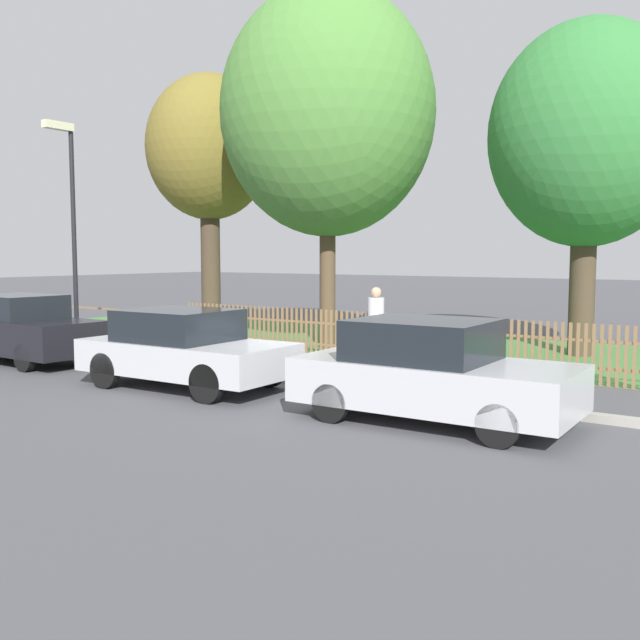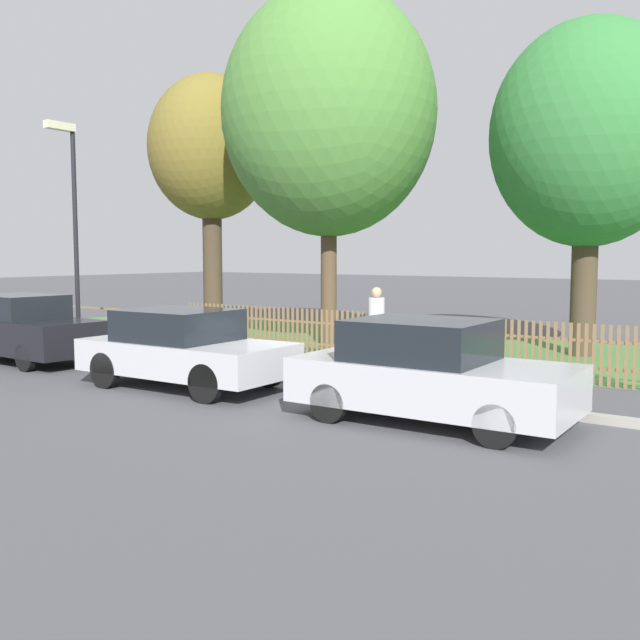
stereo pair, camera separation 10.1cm
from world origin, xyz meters
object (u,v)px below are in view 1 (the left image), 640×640
Objects in this scene: covered_motorcycle at (386,350)px; tree_behind_motorcycle at (328,113)px; tree_nearest_kerb at (209,150)px; parked_car_navy_estate at (431,372)px; pedestrian_near_fence at (376,322)px; parked_car_black_saloon at (185,348)px; street_lamp at (69,209)px; tree_mid_park at (587,136)px; parked_car_silver_hatchback at (21,329)px.

tree_behind_motorcycle reaches higher than covered_motorcycle.
tree_behind_motorcycle is (-3.71, 3.64, 5.20)m from covered_motorcycle.
tree_behind_motorcycle reaches higher than tree_nearest_kerb.
pedestrian_near_fence is at bearing 127.80° from parked_car_navy_estate.
tree_nearest_kerb reaches higher than parked_car_black_saloon.
parked_car_black_saloon is at bearing -138.00° from covered_motorcycle.
covered_motorcycle is at bearing -104.08° from pedestrian_near_fence.
parked_car_navy_estate is at bearing -9.80° from street_lamp.
pedestrian_near_fence reaches higher than parked_car_navy_estate.
pedestrian_near_fence is at bearing -38.00° from tree_behind_motorcycle.
tree_behind_motorcycle is at bearing -158.85° from tree_mid_park.
parked_car_silver_hatchback is 2.39× the size of pedestrian_near_fence.
tree_behind_motorcycle is 5.27× the size of pedestrian_near_fence.
parked_car_black_saloon is 0.44× the size of tree_behind_motorcycle.
parked_car_silver_hatchback is 9.93m from parked_car_navy_estate.
tree_behind_motorcycle is at bearing 132.96° from parked_car_navy_estate.
covered_motorcycle is at bearing 130.44° from parked_car_navy_estate.
tree_mid_park is 6.64m from pedestrian_near_fence.
parked_car_silver_hatchback is 0.74× the size of street_lamp.
parked_car_silver_hatchback is 2.18× the size of covered_motorcycle.
pedestrian_near_fence is (6.83, 3.77, 0.22)m from parked_car_silver_hatchback.
pedestrian_near_fence is at bearing 30.31° from parked_car_silver_hatchback.
pedestrian_near_fence reaches higher than parked_car_silver_hatchback.
tree_nearest_kerb is 5.16m from street_lamp.
parked_car_navy_estate is 2.93m from covered_motorcycle.
street_lamp is at bearing 146.20° from pedestrian_near_fence.
parked_car_black_saloon is at bearing -50.17° from tree_nearest_kerb.
parked_car_silver_hatchback is 0.53× the size of tree_nearest_kerb.
parked_car_navy_estate is at bearing -90.12° from tree_mid_park.
tree_nearest_kerb reaches higher than parked_car_silver_hatchback.
street_lamp is (-0.53, 1.74, 2.73)m from parked_car_silver_hatchback.
parked_car_silver_hatchback is 13.45m from tree_mid_park.
parked_car_navy_estate is 4.94m from pedestrian_near_fence.
tree_behind_motorcycle reaches higher than parked_car_black_saloon.
tree_behind_motorcycle is 1.16× the size of tree_mid_park.
street_lamp is at bearing -91.57° from tree_nearest_kerb.
tree_mid_park is at bearing 74.39° from covered_motorcycle.
tree_behind_motorcycle reaches higher than parked_car_silver_hatchback.
parked_car_black_saloon is 0.51× the size of tree_mid_park.
tree_nearest_kerb is 0.85× the size of tree_behind_motorcycle.
street_lamp is (-10.46, 1.81, 2.75)m from parked_car_navy_estate.
covered_motorcycle is at bearing -108.56° from tree_mid_park.
parked_car_black_saloon is 10.38m from tree_mid_park.
parked_car_black_saloon reaches higher than covered_motorcycle.
covered_motorcycle is at bearing -27.65° from tree_nearest_kerb.
pedestrian_near_fence is at bearing -20.80° from tree_nearest_kerb.
parked_car_silver_hatchback reaches higher than parked_car_navy_estate.
tree_behind_motorcycle reaches higher than street_lamp.
covered_motorcycle is 7.36m from tree_behind_motorcycle.
parked_car_silver_hatchback is at bearing -86.49° from tree_nearest_kerb.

